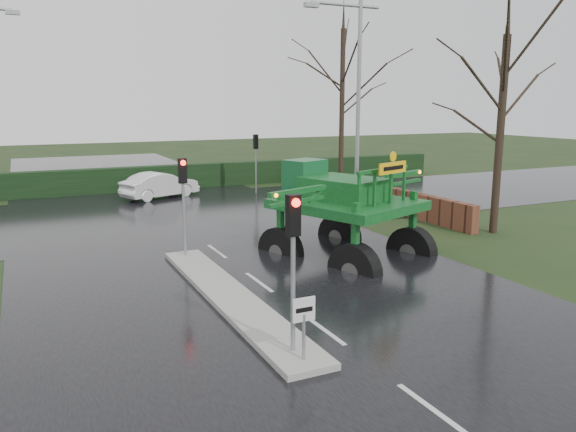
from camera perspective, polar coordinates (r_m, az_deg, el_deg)
name	(u,v)px	position (r m, az deg, el deg)	size (l,w,h in m)	color
ground	(323,330)	(13.73, 3.60, -11.49)	(140.00, 140.00, 0.00)	black
road_main	(201,240)	(22.56, -8.85, -2.42)	(14.00, 80.00, 0.02)	black
road_cross	(165,214)	(28.24, -12.39, 0.24)	(80.00, 12.00, 0.02)	black
median_island	(229,296)	(15.76, -5.97, -8.13)	(1.20, 10.00, 0.16)	gray
hedge_row	(134,179)	(35.87, -15.41, 3.63)	(44.00, 0.90, 1.50)	black
brick_wall	(348,188)	(32.13, 6.11, 2.84)	(0.40, 20.00, 1.20)	#592D1E
keep_left_sign	(304,319)	(11.54, 1.62, -10.37)	(0.50, 0.07, 1.35)	gray
traffic_signal_near	(293,240)	(11.49, 0.54, -2.43)	(0.26, 0.33, 3.52)	gray
traffic_signal_mid	(183,186)	(19.35, -10.61, 3.04)	(0.26, 0.33, 3.52)	gray
traffic_signal_far	(256,150)	(33.65, -3.30, 6.68)	(0.26, 0.33, 3.52)	gray
street_light_right	(353,89)	(27.17, 6.63, 12.69)	(3.85, 0.30, 10.00)	gray
tree_right_near	(502,107)	(24.57, 20.92, 10.33)	(5.60, 5.60, 9.64)	black
tree_right_far	(342,85)	(37.36, 5.54, 13.11)	(7.00, 7.00, 12.05)	black
crop_sprayer	(351,203)	(17.94, 6.38, 1.36)	(7.99, 6.28, 4.72)	black
white_sedan	(161,198)	(32.97, -12.82, 1.79)	(1.56, 4.48, 1.48)	silver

